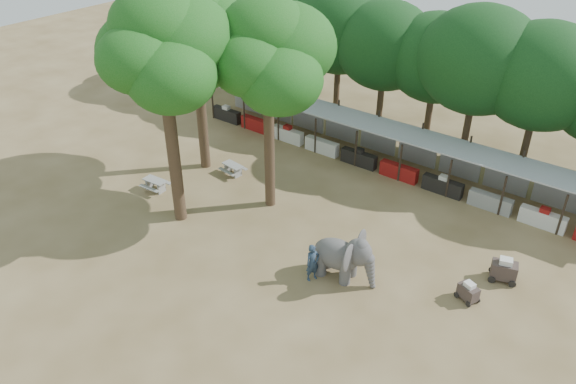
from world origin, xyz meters
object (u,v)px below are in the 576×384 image
Objects in this scene: yard_tree_back at (268,54)px; cart_back at (504,270)px; cart_front at (468,291)px; picnic_table_far at (233,168)px; picnic_table_near at (155,183)px; elephant at (344,256)px; yard_tree_left at (195,35)px; yard_tree_center at (162,49)px; handler at (313,263)px.

yard_tree_back is 15.08m from cart_back.
cart_front is 0.80× the size of cart_back.
picnic_table_near is at bearing -112.14° from picnic_table_far.
yard_tree_back is 3.53× the size of elephant.
yard_tree_left is 7.32× the size of picnic_table_near.
cart_back is at bearing 7.82° from picnic_table_far.
handler is (8.71, -0.06, -8.26)m from yard_tree_center.
yard_tree_left is 15.12m from elephant.
yard_tree_left is 7.70× the size of cart_back.
yard_tree_left reaches higher than cart_front.
yard_tree_back is 7.55× the size of picnic_table_near.
yard_tree_back reaches higher than cart_back.
yard_tree_center reaches higher than yard_tree_back.
cart_front reaches higher than picnic_table_near.
picnic_table_near is at bearing 163.65° from yard_tree_center.
handler is 1.26× the size of picnic_table_near.
picnic_table_near is (-3.10, 0.91, -8.74)m from yard_tree_center.
picnic_table_near is at bearing 175.52° from cart_back.
yard_tree_left reaches higher than picnic_table_near.
cart_front is at bearing -126.21° from cart_back.
elephant is 2.80× the size of cart_front.
picnic_table_near is at bearing 107.73° from handler.
cart_back is at bearing 29.30° from elephant.
picnic_table_far is 16.53m from cart_back.
handler is 11.86m from picnic_table_near.
picnic_table_far is at bearing 164.55° from yard_tree_back.
yard_tree_center is 6.37× the size of handler.
yard_tree_left reaches higher than handler.
yard_tree_back is at bearing 22.87° from picnic_table_near.
picnic_table_near is (-0.10, -4.09, -7.74)m from yard_tree_left.
yard_tree_back is (6.00, -1.00, 0.34)m from yard_tree_left.
cart_front is at bearing 2.32° from picnic_table_near.
yard_tree_left is 5.83× the size of handler.
yard_tree_back reaches higher than yard_tree_left.
elephant is at bearing -136.72° from cart_front.
yard_tree_center is 10.49× the size of cart_front.
handler reaches higher than picnic_table_near.
handler is 1.65× the size of cart_front.
yard_tree_left is 9.60× the size of cart_front.
picnic_table_far is at bearing 1.03° from yard_tree_left.
yard_tree_left is at bearing 89.06° from handler.
picnic_table_near is (-6.10, -3.09, -8.08)m from yard_tree_back.
elephant reaches higher than picnic_table_near.
cart_front is (6.27, 2.98, -0.47)m from handler.
yard_tree_back is (3.00, 4.00, -0.67)m from yard_tree_center.
yard_tree_left reaches higher than picnic_table_far.
yard_tree_left is 20.25m from cart_back.
yard_tree_center reaches higher than cart_front.
yard_tree_back reaches higher than picnic_table_far.
yard_tree_left is 8.75m from picnic_table_near.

